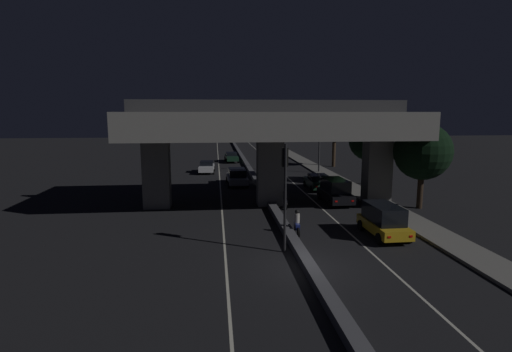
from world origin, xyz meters
name	(u,v)px	position (x,y,z in m)	size (l,w,h in m)	color
ground_plane	(307,268)	(0.00, 0.00, 0.00)	(200.00, 200.00, 0.00)	black
lane_line_left_inner	(219,167)	(-3.72, 35.00, 0.00)	(0.12, 126.00, 0.00)	beige
lane_line_right_inner	(275,166)	(3.72, 35.00, 0.00)	(0.12, 126.00, 0.00)	beige
median_divider	(247,165)	(0.00, 35.00, 0.20)	(0.58, 126.00, 0.40)	#4C4C51
sidewalk_right	(324,173)	(8.54, 28.00, 0.08)	(2.18, 126.00, 0.16)	slate
elevated_overpass	(270,129)	(0.00, 12.80, 5.82)	(21.16, 9.87, 8.01)	gray
traffic_light_left_of_median	(285,179)	(-0.69, 2.24, 3.77)	(0.30, 0.49, 5.55)	black
street_lamp	(316,136)	(7.61, 28.67, 4.34)	(2.67, 0.32, 7.19)	#2D2D30
car_taxi_yellow_lead	(384,220)	(5.43, 4.21, 0.97)	(1.92, 4.09, 1.85)	gold
car_black_second	(335,191)	(5.20, 12.83, 0.99)	(2.01, 4.37, 1.91)	black
car_dark_green_third	(318,182)	(5.29, 18.57, 0.73)	(1.99, 4.25, 1.41)	black
car_white_fourth	(272,169)	(1.93, 25.54, 0.99)	(2.17, 4.56, 1.86)	silver
car_silver_lead_oncoming	(237,176)	(-2.05, 21.72, 0.83)	(2.09, 4.74, 1.59)	gray
car_white_second_oncoming	(207,167)	(-5.19, 30.03, 0.70)	(1.95, 4.10, 1.39)	silver
car_dark_green_third_oncoming	(231,157)	(-1.84, 40.29, 0.73)	(1.99, 4.73, 1.37)	black
motorcycle_blue_filtering_near	(297,223)	(0.58, 5.22, 0.61)	(0.34, 1.92, 1.44)	black
motorcycle_white_filtering_mid	(285,200)	(0.99, 11.64, 0.63)	(0.33, 1.82, 1.49)	black
pedestrian_on_sidewalk	(384,189)	(9.13, 12.75, 1.04)	(0.30, 0.30, 1.72)	black
roadside_tree_kerbside_near	(423,152)	(10.95, 10.50, 4.23)	(4.16, 4.16, 6.33)	#2D2116
roadside_tree_kerbside_mid	(369,140)	(10.95, 20.78, 4.36)	(3.98, 3.98, 6.36)	#38281C
roadside_tree_kerbside_far	(335,128)	(11.38, 33.83, 5.05)	(3.46, 3.46, 6.84)	#38281C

